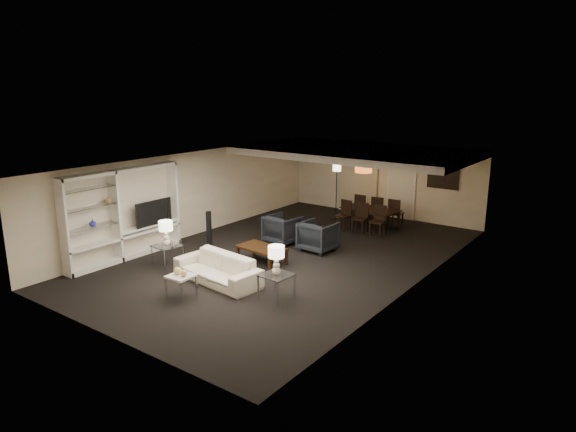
# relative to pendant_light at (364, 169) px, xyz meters

# --- Properties ---
(floor) EXTENTS (11.00, 11.00, 0.00)m
(floor) POSITION_rel_pendant_light_xyz_m (-0.30, -3.50, -1.92)
(floor) COLOR black
(floor) RESTS_ON ground
(ceiling) EXTENTS (7.00, 11.00, 0.02)m
(ceiling) POSITION_rel_pendant_light_xyz_m (-0.30, -3.50, 0.58)
(ceiling) COLOR silver
(ceiling) RESTS_ON ground
(wall_back) EXTENTS (7.00, 0.02, 2.50)m
(wall_back) POSITION_rel_pendant_light_xyz_m (-0.30, 2.00, -0.67)
(wall_back) COLOR beige
(wall_back) RESTS_ON ground
(wall_front) EXTENTS (7.00, 0.02, 2.50)m
(wall_front) POSITION_rel_pendant_light_xyz_m (-0.30, -9.00, -0.67)
(wall_front) COLOR beige
(wall_front) RESTS_ON ground
(wall_left) EXTENTS (0.02, 11.00, 2.50)m
(wall_left) POSITION_rel_pendant_light_xyz_m (-3.80, -3.50, -0.67)
(wall_left) COLOR beige
(wall_left) RESTS_ON ground
(wall_right) EXTENTS (0.02, 11.00, 2.50)m
(wall_right) POSITION_rel_pendant_light_xyz_m (3.20, -3.50, -0.67)
(wall_right) COLOR beige
(wall_right) RESTS_ON ground
(ceiling_soffit) EXTENTS (7.00, 4.00, 0.20)m
(ceiling_soffit) POSITION_rel_pendant_light_xyz_m (-0.30, 0.00, 0.48)
(ceiling_soffit) COLOR silver
(ceiling_soffit) RESTS_ON ceiling
(curtains) EXTENTS (1.50, 0.12, 2.40)m
(curtains) POSITION_rel_pendant_light_xyz_m (-1.20, 1.92, -0.72)
(curtains) COLOR beige
(curtains) RESTS_ON wall_back
(door) EXTENTS (0.90, 0.05, 2.10)m
(door) POSITION_rel_pendant_light_xyz_m (0.40, 1.97, -0.87)
(door) COLOR silver
(door) RESTS_ON wall_back
(painting) EXTENTS (0.95, 0.04, 0.65)m
(painting) POSITION_rel_pendant_light_xyz_m (1.80, 1.96, -0.37)
(painting) COLOR #142D38
(painting) RESTS_ON wall_back
(media_unit) EXTENTS (0.38, 3.40, 2.35)m
(media_unit) POSITION_rel_pendant_light_xyz_m (-3.61, -6.10, -0.74)
(media_unit) COLOR white
(media_unit) RESTS_ON wall_left
(pendant_light) EXTENTS (0.52, 0.52, 0.24)m
(pendant_light) POSITION_rel_pendant_light_xyz_m (0.00, 0.00, 0.00)
(pendant_light) COLOR #D8591E
(pendant_light) RESTS_ON ceiling_soffit
(sofa) EXTENTS (2.28, 1.09, 0.64)m
(sofa) POSITION_rel_pendant_light_xyz_m (-0.53, -5.92, -1.60)
(sofa) COLOR beige
(sofa) RESTS_ON floor
(coffee_table) EXTENTS (1.25, 0.79, 0.43)m
(coffee_table) POSITION_rel_pendant_light_xyz_m (-0.53, -4.32, -1.70)
(coffee_table) COLOR black
(coffee_table) RESTS_ON floor
(armchair_left) EXTENTS (0.96, 0.98, 0.82)m
(armchair_left) POSITION_rel_pendant_light_xyz_m (-1.13, -2.62, -1.51)
(armchair_left) COLOR black
(armchair_left) RESTS_ON floor
(armchair_right) EXTENTS (0.91, 0.93, 0.82)m
(armchair_right) POSITION_rel_pendant_light_xyz_m (0.07, -2.62, -1.51)
(armchair_right) COLOR black
(armchair_right) RESTS_ON floor
(side_table_left) EXTENTS (0.67, 0.67, 0.56)m
(side_table_left) POSITION_rel_pendant_light_xyz_m (-2.23, -5.92, -1.64)
(side_table_left) COLOR white
(side_table_left) RESTS_ON floor
(side_table_right) EXTENTS (0.64, 0.64, 0.56)m
(side_table_right) POSITION_rel_pendant_light_xyz_m (1.17, -5.92, -1.64)
(side_table_right) COLOR white
(side_table_right) RESTS_ON floor
(table_lamp_left) EXTENTS (0.34, 0.34, 0.62)m
(table_lamp_left) POSITION_rel_pendant_light_xyz_m (-2.23, -5.92, -1.05)
(table_lamp_left) COLOR white
(table_lamp_left) RESTS_ON side_table_left
(table_lamp_right) EXTENTS (0.36, 0.36, 0.62)m
(table_lamp_right) POSITION_rel_pendant_light_xyz_m (1.17, -5.92, -1.05)
(table_lamp_right) COLOR #F4E3CE
(table_lamp_right) RESTS_ON side_table_right
(marble_table) EXTENTS (0.52, 0.52, 0.50)m
(marble_table) POSITION_rel_pendant_light_xyz_m (-0.53, -7.02, -1.67)
(marble_table) COLOR silver
(marble_table) RESTS_ON floor
(gold_gourd_a) EXTENTS (0.16, 0.16, 0.16)m
(gold_gourd_a) POSITION_rel_pendant_light_xyz_m (-0.63, -7.02, -1.34)
(gold_gourd_a) COLOR #D7C472
(gold_gourd_a) RESTS_ON marble_table
(gold_gourd_b) EXTENTS (0.14, 0.14, 0.14)m
(gold_gourd_b) POSITION_rel_pendant_light_xyz_m (-0.43, -7.02, -1.35)
(gold_gourd_b) COLOR #E8B87A
(gold_gourd_b) RESTS_ON marble_table
(television) EXTENTS (1.15, 0.15, 0.66)m
(television) POSITION_rel_pendant_light_xyz_m (-3.58, -5.26, -0.84)
(television) COLOR black
(television) RESTS_ON media_unit
(vase_blue) EXTENTS (0.18, 0.18, 0.18)m
(vase_blue) POSITION_rel_pendant_light_xyz_m (-3.61, -7.00, -0.77)
(vase_blue) COLOR #292DB4
(vase_blue) RESTS_ON media_unit
(vase_amber) EXTENTS (0.15, 0.15, 0.16)m
(vase_amber) POSITION_rel_pendant_light_xyz_m (-3.61, -6.52, -0.28)
(vase_amber) COLOR #B6713C
(vase_amber) RESTS_ON media_unit
(floor_speaker) EXTENTS (0.15, 0.15, 1.04)m
(floor_speaker) POSITION_rel_pendant_light_xyz_m (-2.49, -4.20, -1.40)
(floor_speaker) COLOR black
(floor_speaker) RESTS_ON floor
(dining_table) EXTENTS (1.85, 1.17, 0.62)m
(dining_table) POSITION_rel_pendant_light_xyz_m (0.13, 0.28, -1.61)
(dining_table) COLOR black
(dining_table) RESTS_ON floor
(chair_nl) EXTENTS (0.47, 0.47, 0.91)m
(chair_nl) POSITION_rel_pendant_light_xyz_m (-0.47, -0.37, -1.46)
(chair_nl) COLOR black
(chair_nl) RESTS_ON floor
(chair_nm) EXTENTS (0.46, 0.46, 0.91)m
(chair_nm) POSITION_rel_pendant_light_xyz_m (0.13, -0.37, -1.46)
(chair_nm) COLOR black
(chair_nm) RESTS_ON floor
(chair_nr) EXTENTS (0.45, 0.45, 0.91)m
(chair_nr) POSITION_rel_pendant_light_xyz_m (0.73, -0.37, -1.46)
(chair_nr) COLOR black
(chair_nr) RESTS_ON floor
(chair_fl) EXTENTS (0.43, 0.43, 0.91)m
(chair_fl) POSITION_rel_pendant_light_xyz_m (-0.47, 0.93, -1.46)
(chair_fl) COLOR black
(chair_fl) RESTS_ON floor
(chair_fm) EXTENTS (0.47, 0.47, 0.91)m
(chair_fm) POSITION_rel_pendant_light_xyz_m (0.13, 0.93, -1.46)
(chair_fm) COLOR black
(chair_fm) RESTS_ON floor
(chair_fr) EXTENTS (0.43, 0.43, 0.91)m
(chair_fr) POSITION_rel_pendant_light_xyz_m (0.73, 0.93, -1.46)
(chair_fr) COLOR black
(chair_fr) RESTS_ON floor
(floor_lamp) EXTENTS (0.35, 0.35, 1.87)m
(floor_lamp) POSITION_rel_pendant_light_xyz_m (-1.34, 0.67, -0.98)
(floor_lamp) COLOR black
(floor_lamp) RESTS_ON floor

